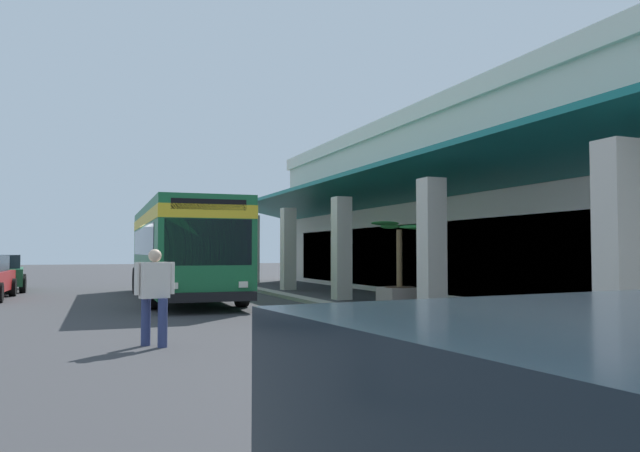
# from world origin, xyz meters

# --- Properties ---
(ground) EXTENTS (120.00, 120.00, 0.00)m
(ground) POSITION_xyz_m (0.00, 8.00, 0.00)
(ground) COLOR #38383A
(curb_strip) EXTENTS (33.98, 0.50, 0.12)m
(curb_strip) POSITION_xyz_m (2.64, 3.94, 0.06)
(curb_strip) COLOR #9E998E
(curb_strip) RESTS_ON ground
(plaza_building) EXTENTS (28.61, 14.05, 6.86)m
(plaza_building) POSITION_xyz_m (2.64, 13.56, 3.43)
(plaza_building) COLOR beige
(plaza_building) RESTS_ON ground
(transit_bus) EXTENTS (11.27, 3.03, 3.34)m
(transit_bus) POSITION_xyz_m (0.32, 0.42, 1.85)
(transit_bus) COLOR #196638
(transit_bus) RESTS_ON ground
(pedestrian) EXTENTS (0.45, 0.67, 1.65)m
(pedestrian) POSITION_xyz_m (10.76, -1.61, 0.92)
(pedestrian) COLOR navy
(pedestrian) RESTS_ON ground
(potted_palm) EXTENTS (1.81, 1.91, 2.46)m
(potted_palm) POSITION_xyz_m (6.64, 5.38, 0.55)
(potted_palm) COLOR gray
(potted_palm) RESTS_ON ground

